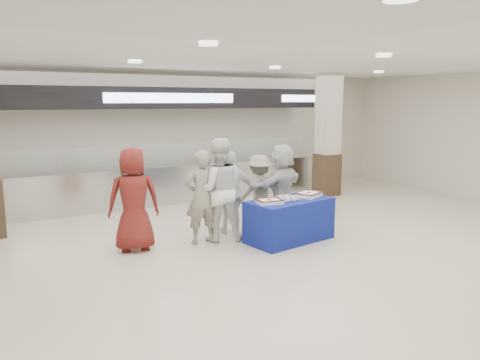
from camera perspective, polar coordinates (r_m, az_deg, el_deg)
ground at (r=7.19m, az=7.44°, el=-10.65°), size 14.00×14.00×0.00m
serving_line at (r=11.59m, az=-8.70°, el=2.94°), size 8.70×0.85×2.80m
column_right at (r=12.57m, az=10.66°, el=5.10°), size 0.55×0.55×3.20m
display_table at (r=8.43m, az=6.04°, el=-4.90°), size 1.65×1.00×0.75m
sheet_cake_left at (r=8.00m, az=3.58°, el=-2.56°), size 0.44×0.37×0.09m
sheet_cake_right at (r=8.66m, az=8.35°, el=-1.69°), size 0.56×0.52×0.10m
cupcake_tray at (r=8.32m, az=5.79°, el=-2.21°), size 0.41×0.32×0.06m
civilian_maroon at (r=7.94m, az=-12.84°, el=-2.30°), size 0.95×0.72×1.75m
soldier_a at (r=8.17m, az=-4.71°, el=-2.10°), size 0.64×0.46×1.65m
chef_tall at (r=8.29m, az=-2.60°, el=-1.22°), size 1.08×0.96×1.85m
chef_short at (r=8.78m, az=-1.08°, el=-1.52°), size 0.99×0.61×1.57m
soldier_b at (r=9.16m, az=2.36°, el=-1.44°), size 0.95×0.56×1.45m
civilian_white at (r=9.27m, az=5.13°, el=-0.69°), size 1.61×1.03×1.66m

